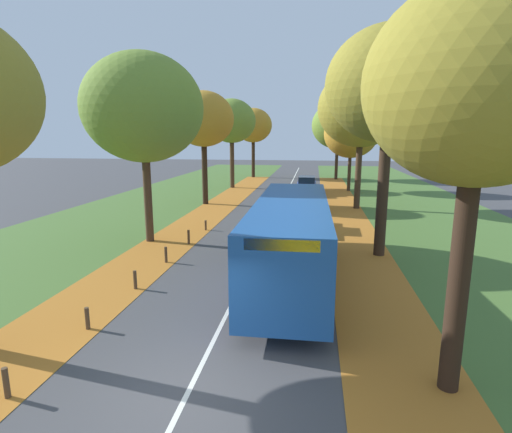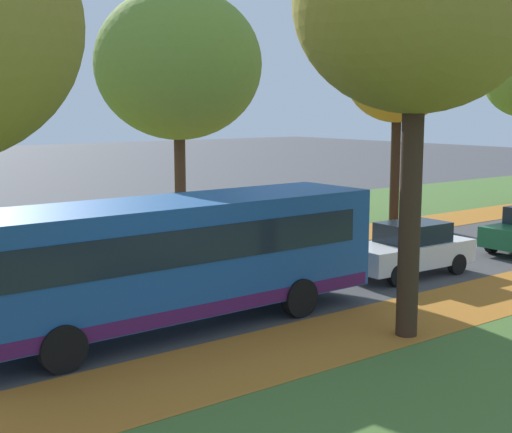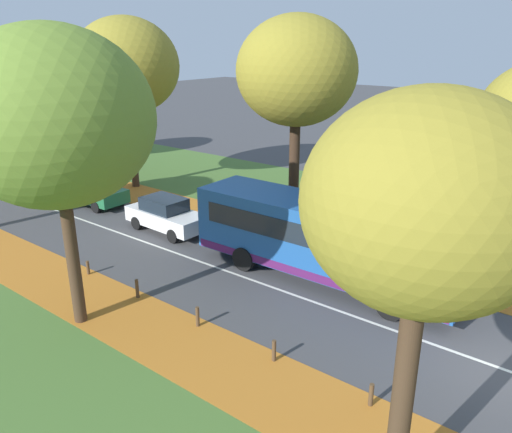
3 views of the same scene
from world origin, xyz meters
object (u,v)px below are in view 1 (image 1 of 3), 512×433
at_px(bus, 291,236).
at_px(car_blue_third_in_line, 307,185).
at_px(tree_right_far, 351,134).
at_px(bollard_fourth, 166,255).
at_px(tree_left_near, 143,108).
at_px(tree_right_near, 389,86).
at_px(tree_right_nearest, 480,86).
at_px(bollard_sixth, 206,225).
at_px(tree_left_distant, 253,126).
at_px(bollard_third, 135,280).
at_px(bollard_nearest, 6,383).
at_px(car_green_following, 305,198).
at_px(tree_left_mid, 203,119).
at_px(tree_right_mid, 361,108).
at_px(car_white_lead, 297,215).
at_px(tree_left_far, 232,121).
at_px(tree_right_distant, 338,125).
at_px(bollard_second, 87,318).
at_px(bollard_fifth, 189,237).

xyz_separation_m(bus, car_blue_third_in_line, (0.11, 22.39, -0.89)).
xyz_separation_m(tree_right_far, bollard_fourth, (-9.43, -23.84, -5.08)).
bearing_deg(bollard_fourth, tree_left_near, 122.53).
distance_m(tree_right_near, car_blue_third_in_line, 19.95).
distance_m(tree_right_nearest, bollard_sixth, 17.01).
height_order(tree_left_distant, bollard_third, tree_left_distant).
distance_m(tree_left_near, tree_right_near, 11.18).
height_order(tree_left_near, car_blue_third_in_line, tree_left_near).
bearing_deg(bollard_nearest, car_green_following, 76.14).
height_order(tree_left_mid, tree_right_nearest, tree_left_mid).
xyz_separation_m(tree_left_distant, bollard_sixth, (1.72, -29.31, -6.20)).
xyz_separation_m(tree_left_mid, tree_right_mid, (11.50, -0.34, 0.71)).
bearing_deg(tree_left_distant, tree_right_mid, -62.72).
height_order(tree_left_near, bollard_fourth, tree_left_near).
xyz_separation_m(tree_left_near, car_white_lead, (7.24, 3.75, -5.71)).
height_order(tree_left_far, tree_right_mid, tree_right_mid).
distance_m(tree_left_near, car_white_lead, 9.96).
relative_size(tree_left_near, tree_right_distant, 0.98).
height_order(car_white_lead, car_blue_third_in_line, same).
relative_size(tree_right_mid, car_blue_third_in_line, 2.35).
xyz_separation_m(tree_left_mid, bollard_third, (2.28, -17.53, -6.11)).
height_order(tree_right_far, bollard_third, tree_right_far).
xyz_separation_m(tree_left_mid, tree_left_far, (0.08, 10.07, 0.20)).
height_order(bollard_second, car_green_following, car_green_following).
distance_m(tree_left_mid, tree_left_distant, 20.73).
distance_m(tree_left_mid, car_blue_third_in_line, 11.49).
height_order(bollard_sixth, car_green_following, car_green_following).
height_order(bollard_nearest, bus, bus).
distance_m(tree_left_far, bus, 27.56).
distance_m(tree_left_near, bollard_nearest, 13.83).
bearing_deg(tree_left_far, tree_right_mid, -42.34).
distance_m(bollard_fifth, bus, 7.01).
distance_m(tree_left_mid, tree_right_nearest, 24.59).
relative_size(tree_right_far, bollard_second, 12.18).
relative_size(tree_left_far, bollard_nearest, 13.18).
bearing_deg(car_white_lead, bollard_sixth, -168.35).
bearing_deg(bollard_second, car_white_lead, 68.25).
xyz_separation_m(tree_right_near, bollard_fourth, (-9.04, -2.43, -6.93)).
relative_size(tree_right_mid, bollard_fourth, 14.48).
bearing_deg(tree_right_far, bollard_fifth, -114.23).
relative_size(tree_right_distant, bollard_fifth, 13.09).
bearing_deg(tree_right_nearest, bollard_fourth, 140.92).
distance_m(bollard_nearest, bollard_third, 5.96).
height_order(tree_right_mid, bollard_fifth, tree_right_mid).
distance_m(tree_left_distant, bollard_sixth, 30.01).
bearing_deg(tree_left_distant, bollard_nearest, -87.88).
relative_size(tree_left_far, tree_right_distant, 0.95).
relative_size(tree_left_near, bollard_second, 14.40).
xyz_separation_m(bus, car_green_following, (0.15, 14.68, -0.89)).
distance_m(tree_right_mid, car_white_lead, 10.42).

